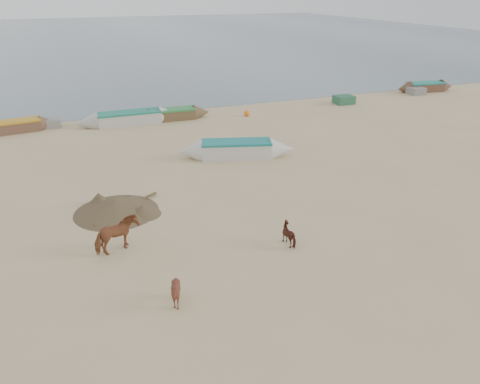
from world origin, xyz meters
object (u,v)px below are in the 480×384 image
at_px(calf_right, 291,234).
at_px(near_canoe, 236,149).
at_px(cow_adult, 117,235).
at_px(calf_front, 176,293).

xyz_separation_m(calf_right, near_canoe, (1.58, 9.57, 0.07)).
bearing_deg(cow_adult, calf_right, -127.78).
bearing_deg(near_canoe, calf_right, -82.24).
bearing_deg(calf_front, near_canoe, 119.10).
height_order(cow_adult, near_canoe, cow_adult).
height_order(calf_right, near_canoe, near_canoe).
height_order(cow_adult, calf_right, cow_adult).
bearing_deg(calf_right, near_canoe, -40.07).
height_order(cow_adult, calf_front, cow_adult).
bearing_deg(cow_adult, near_canoe, -65.46).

